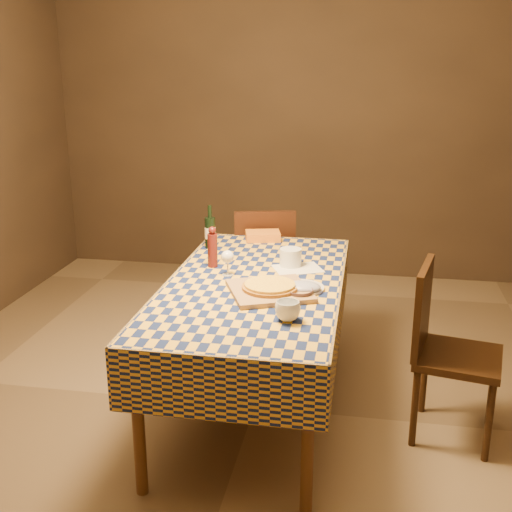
# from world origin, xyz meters

# --- Properties ---
(room) EXTENTS (5.00, 5.10, 2.70)m
(room) POSITION_xyz_m (0.00, 0.00, 1.35)
(room) COLOR brown
(room) RESTS_ON ground
(dining_table) EXTENTS (0.94, 1.84, 0.77)m
(dining_table) POSITION_xyz_m (0.00, 0.00, 0.69)
(dining_table) COLOR brown
(dining_table) RESTS_ON ground
(cutting_board) EXTENTS (0.51, 0.51, 0.02)m
(cutting_board) POSITION_xyz_m (0.11, -0.16, 0.78)
(cutting_board) COLOR #997348
(cutting_board) RESTS_ON dining_table
(pizza) EXTENTS (0.35, 0.35, 0.03)m
(pizza) POSITION_xyz_m (0.11, -0.16, 0.81)
(pizza) COLOR #935C18
(pizza) RESTS_ON cutting_board
(pepper_mill) EXTENTS (0.07, 0.07, 0.24)m
(pepper_mill) POSITION_xyz_m (-0.28, 0.21, 0.88)
(pepper_mill) COLOR #4B1411
(pepper_mill) RESTS_ON dining_table
(bowl) EXTENTS (0.14, 0.14, 0.04)m
(bowl) POSITION_xyz_m (0.27, -0.19, 0.79)
(bowl) COLOR #59414B
(bowl) RESTS_ON dining_table
(wine_glass) EXTENTS (0.07, 0.07, 0.14)m
(wine_glass) POSITION_xyz_m (-0.17, 0.08, 0.87)
(wine_glass) COLOR white
(wine_glass) RESTS_ON dining_table
(wine_bottle) EXTENTS (0.07, 0.07, 0.28)m
(wine_bottle) POSITION_xyz_m (-0.39, 0.59, 0.87)
(wine_bottle) COLOR black
(wine_bottle) RESTS_ON dining_table
(deli_tub) EXTENTS (0.13, 0.13, 0.10)m
(deli_tub) POSITION_xyz_m (0.16, 0.30, 0.82)
(deli_tub) COLOR silver
(deli_tub) RESTS_ON dining_table
(takeout_container) EXTENTS (0.26, 0.21, 0.06)m
(takeout_container) POSITION_xyz_m (-0.09, 0.82, 0.80)
(takeout_container) COLOR orange
(takeout_container) RESTS_ON dining_table
(white_plate) EXTENTS (0.29, 0.29, 0.01)m
(white_plate) POSITION_xyz_m (0.26, -0.07, 0.78)
(white_plate) COLOR silver
(white_plate) RESTS_ON dining_table
(tumbler) EXTENTS (0.14, 0.14, 0.09)m
(tumbler) POSITION_xyz_m (0.24, -0.49, 0.82)
(tumbler) COLOR silver
(tumbler) RESTS_ON dining_table
(flour_patch) EXTENTS (0.32, 0.29, 0.00)m
(flour_patch) POSITION_xyz_m (0.21, 0.26, 0.77)
(flour_patch) COLOR silver
(flour_patch) RESTS_ON dining_table
(flour_bag) EXTENTS (0.20, 0.16, 0.05)m
(flour_bag) POSITION_xyz_m (0.28, -0.11, 0.80)
(flour_bag) COLOR #9499BD
(flour_bag) RESTS_ON dining_table
(chair_far) EXTENTS (0.51, 0.52, 0.93)m
(chair_far) POSITION_xyz_m (-0.13, 1.08, 0.52)
(chair_far) COLOR black
(chair_far) RESTS_ON ground
(chair_right) EXTENTS (0.50, 0.50, 0.93)m
(chair_right) POSITION_xyz_m (1.00, -0.07, 0.52)
(chair_right) COLOR black
(chair_right) RESTS_ON ground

